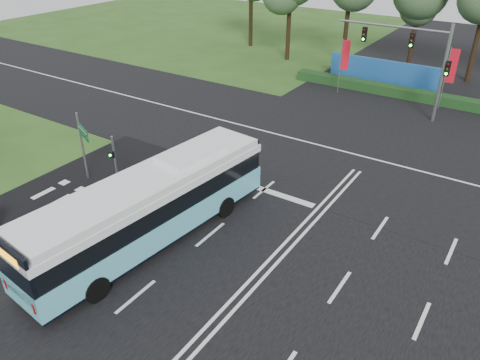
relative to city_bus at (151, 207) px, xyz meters
name	(u,v)px	position (x,y,z in m)	size (l,w,h in m)	color
ground	(270,260)	(5.26, 1.76, -1.85)	(120.00, 120.00, 0.00)	#2C521B
road_main	(270,259)	(5.26, 1.76, -1.83)	(20.00, 120.00, 0.04)	black
road_cross	(366,157)	(5.26, 13.76, -1.83)	(120.00, 14.00, 0.05)	black
bike_path	(35,206)	(-7.24, -1.24, -1.82)	(5.00, 18.00, 0.06)	black
kerb_strip	(65,220)	(-4.84, -1.24, -1.79)	(0.25, 18.00, 0.12)	gray
city_bus	(151,207)	(0.00, 0.00, 0.00)	(4.01, 13.04, 3.68)	#5ABCD0
pedestrian_signal	(115,161)	(-4.94, 2.46, -0.12)	(0.28, 0.41, 3.18)	gray
street_sign	(83,141)	(-6.91, 2.15, 0.71)	(1.48, 0.69, 4.08)	gray
banner_flag_left	(344,58)	(-0.93, 24.39, 1.14)	(0.65, 0.27, 4.60)	gray
banner_flag_mid	(450,70)	(7.23, 25.29, 1.28)	(0.71, 0.12, 4.83)	gray
traffic_light_gantry	(420,55)	(5.47, 22.26, 2.81)	(8.41, 0.28, 7.00)	gray
hedge	(420,96)	(5.26, 26.26, -1.45)	(22.00, 1.20, 0.80)	#123416
blue_hoarding	(384,72)	(1.26, 28.76, -0.75)	(10.00, 0.30, 2.20)	#1D549D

